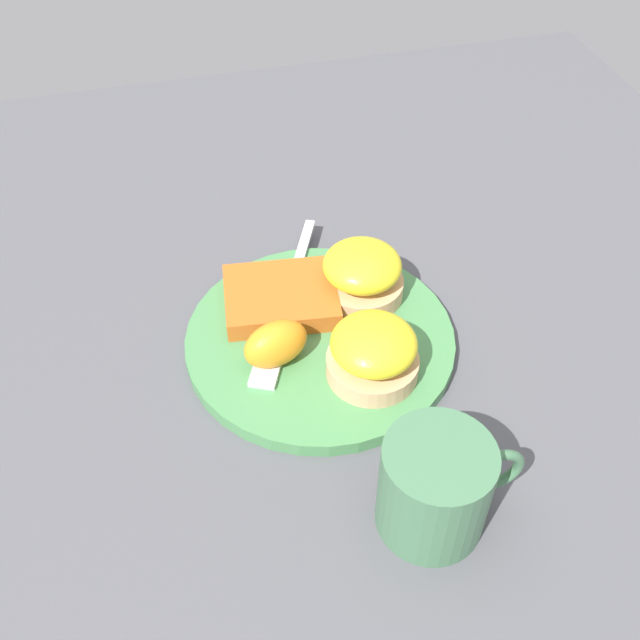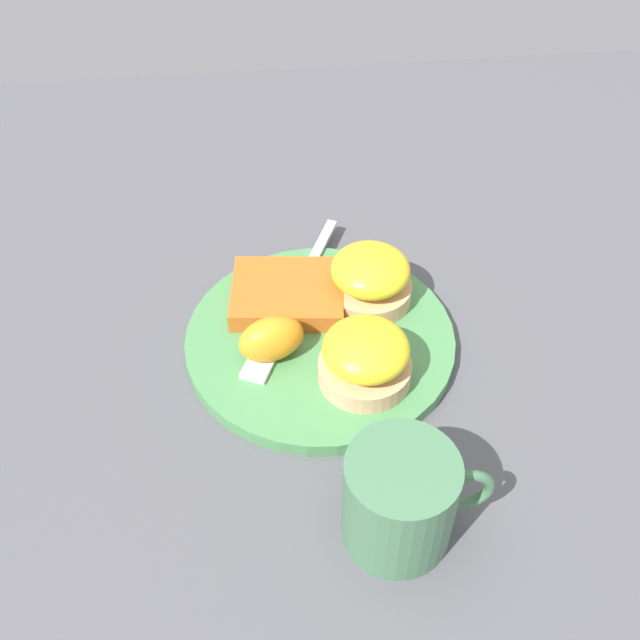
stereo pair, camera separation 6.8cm
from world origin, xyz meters
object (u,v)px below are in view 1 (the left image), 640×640
sandwich_benedict_right (362,274)px  hashbrown_patty (281,297)px  sandwich_benedict_left (373,352)px  orange_wedge (276,344)px  cup (436,487)px  fork (285,307)px

sandwich_benedict_right → hashbrown_patty: (-0.08, 0.01, -0.02)m
sandwich_benedict_left → orange_wedge: size_ratio=1.36×
hashbrown_patty → cup: size_ratio=0.95×
orange_wedge → hashbrown_patty: bearing=74.1°
fork → cup: (0.06, -0.24, 0.03)m
hashbrown_patty → orange_wedge: bearing=-105.9°
sandwich_benedict_left → cup: (0.00, -0.14, 0.00)m
sandwich_benedict_left → fork: bearing=120.2°
sandwich_benedict_right → fork: bearing=-178.9°
sandwich_benedict_left → fork: (-0.06, 0.10, -0.02)m
hashbrown_patty → cup: 0.25m
sandwich_benedict_left → hashbrown_patty: sandwich_benedict_left is taller
sandwich_benedict_left → cup: bearing=-88.5°
orange_wedge → cup: cup is taller
hashbrown_patty → cup: bearing=-75.7°
hashbrown_patty → orange_wedge: size_ratio=1.78×
sandwich_benedict_left → cup: size_ratio=0.73×
sandwich_benedict_right → orange_wedge: bearing=-147.1°
orange_wedge → fork: orange_wedge is taller
sandwich_benedict_right → sandwich_benedict_left: bearing=-101.4°
sandwich_benedict_right → cup: size_ratio=0.73×
sandwich_benedict_left → fork: 0.12m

